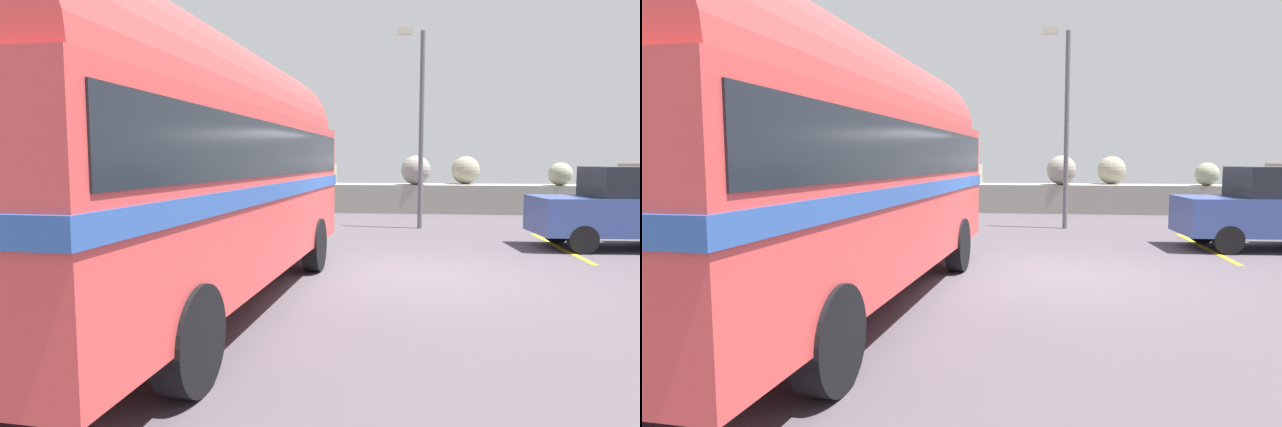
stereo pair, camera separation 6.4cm
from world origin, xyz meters
The scene contains 5 objects.
ground centered at (0.00, 0.00, 0.01)m, with size 32.00×26.00×0.02m.
breakwater centered at (-0.40, 11.80, 0.77)m, with size 31.36×2.06×2.48m.
vintage_coach centered at (-3.15, -2.36, 2.05)m, with size 3.05×8.74×3.70m.
parked_car_nearest centered at (4.92, 3.44, 0.97)m, with size 4.18×1.90×1.86m.
lamp_post centered at (0.34, 6.55, 3.26)m, with size 0.83×0.63×5.72m.
Camera 1 is at (-0.60, -9.26, 2.01)m, focal length 29.82 mm.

